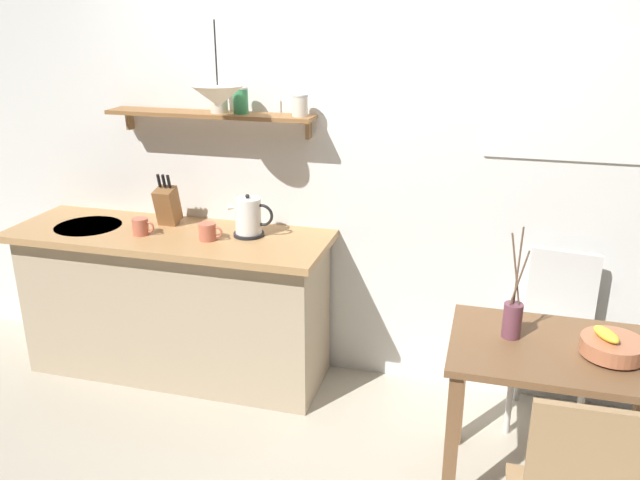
% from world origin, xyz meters
% --- Properties ---
extents(ground_plane, '(14.00, 14.00, 0.00)m').
position_xyz_m(ground_plane, '(0.00, 0.00, 0.00)').
color(ground_plane, '#BCB29E').
extents(back_wall, '(6.80, 0.11, 2.70)m').
position_xyz_m(back_wall, '(0.20, 0.65, 1.35)').
color(back_wall, white).
rests_on(back_wall, ground_plane).
extents(kitchen_counter, '(1.83, 0.63, 0.89)m').
position_xyz_m(kitchen_counter, '(-1.00, 0.32, 0.45)').
color(kitchen_counter, tan).
rests_on(kitchen_counter, ground_plane).
extents(wall_shelf, '(1.19, 0.20, 0.30)m').
position_xyz_m(wall_shelf, '(-0.71, 0.49, 1.56)').
color(wall_shelf, brown).
extents(dining_table, '(0.92, 0.63, 0.74)m').
position_xyz_m(dining_table, '(1.08, -0.21, 0.60)').
color(dining_table, brown).
rests_on(dining_table, ground_plane).
extents(dining_chair_far, '(0.45, 0.45, 0.91)m').
position_xyz_m(dining_chair_far, '(1.12, 0.42, 0.50)').
color(dining_chair_far, silver).
rests_on(dining_chair_far, ground_plane).
extents(fruit_bowl, '(0.26, 0.26, 0.12)m').
position_xyz_m(fruit_bowl, '(1.26, -0.23, 0.79)').
color(fruit_bowl, '#BC704C').
rests_on(fruit_bowl, dining_table).
extents(twig_vase, '(0.08, 0.08, 0.50)m').
position_xyz_m(twig_vase, '(0.87, -0.16, 0.83)').
color(twig_vase, brown).
rests_on(twig_vase, dining_table).
extents(electric_kettle, '(0.25, 0.17, 0.24)m').
position_xyz_m(electric_kettle, '(-0.54, 0.37, 1.00)').
color(electric_kettle, black).
rests_on(electric_kettle, kitchen_counter).
extents(knife_block, '(0.11, 0.16, 0.30)m').
position_xyz_m(knife_block, '(-1.06, 0.43, 1.01)').
color(knife_block, brown).
rests_on(knife_block, kitchen_counter).
extents(coffee_mug_by_sink, '(0.13, 0.09, 0.09)m').
position_xyz_m(coffee_mug_by_sink, '(-1.12, 0.22, 0.94)').
color(coffee_mug_by_sink, '#C6664C').
rests_on(coffee_mug_by_sink, kitchen_counter).
extents(coffee_mug_spare, '(0.13, 0.09, 0.09)m').
position_xyz_m(coffee_mug_spare, '(-0.73, 0.24, 0.94)').
color(coffee_mug_spare, '#C6664C').
rests_on(coffee_mug_spare, kitchen_counter).
extents(pendant_lamp, '(0.27, 0.27, 0.42)m').
position_xyz_m(pendant_lamp, '(-0.63, 0.26, 1.67)').
color(pendant_lamp, black).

